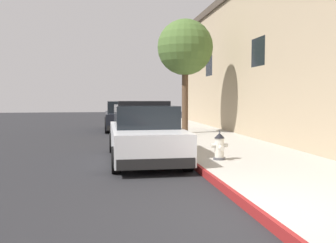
# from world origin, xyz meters

# --- Properties ---
(ground_plane) EXTENTS (35.12, 60.00, 0.20)m
(ground_plane) POSITION_xyz_m (-4.22, 10.00, -0.10)
(ground_plane) COLOR #232326
(sidewalk_pavement) EXTENTS (3.57, 60.00, 0.17)m
(sidewalk_pavement) POSITION_xyz_m (1.78, 10.00, 0.08)
(sidewalk_pavement) COLOR #ADA89E
(sidewalk_pavement) RESTS_ON ground
(curb_painted_edge) EXTENTS (0.08, 60.00, 0.17)m
(curb_painted_edge) POSITION_xyz_m (-0.04, 10.00, 0.08)
(curb_painted_edge) COLOR maroon
(curb_painted_edge) RESTS_ON ground
(police_cruiser) EXTENTS (1.94, 4.84, 1.68)m
(police_cruiser) POSITION_xyz_m (-1.13, 5.61, 0.74)
(police_cruiser) COLOR white
(police_cruiser) RESTS_ON ground
(parked_car_silver_ahead) EXTENTS (1.94, 4.84, 1.56)m
(parked_car_silver_ahead) POSITION_xyz_m (-1.27, 15.51, 0.74)
(parked_car_silver_ahead) COLOR black
(parked_car_silver_ahead) RESTS_ON ground
(fire_hydrant) EXTENTS (0.44, 0.40, 0.76)m
(fire_hydrant) POSITION_xyz_m (0.69, 4.40, 0.52)
(fire_hydrant) COLOR #4C4C51
(fire_hydrant) RESTS_ON sidewalk_pavement
(street_tree) EXTENTS (2.48, 2.48, 5.08)m
(street_tree) POSITION_xyz_m (1.33, 11.70, 3.97)
(street_tree) COLOR brown
(street_tree) RESTS_ON sidewalk_pavement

